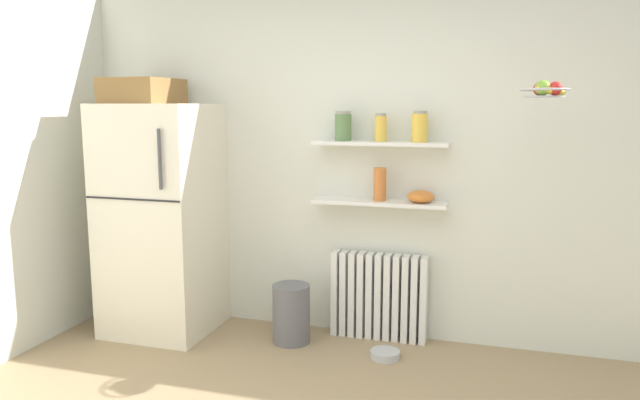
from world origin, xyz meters
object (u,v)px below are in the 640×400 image
object	(u,v)px
radiator	(379,296)
storage_jar_0	(343,126)
shelf_bowl	(421,197)
vase	(380,184)
storage_jar_2	(420,127)
pet_food_bowl	(385,354)
hanging_fruit_basket	(546,90)
storage_jar_1	(381,128)
refrigerator	(161,214)
trash_bin	(291,314)

from	to	relation	value
radiator	storage_jar_0	xyz separation A→B (m)	(-0.27, -0.03, 1.22)
shelf_bowl	storage_jar_0	bearing A→B (deg)	-180.00
radiator	vase	size ratio (longest dim) A/B	3.00
shelf_bowl	storage_jar_2	bearing A→B (deg)	180.00
pet_food_bowl	hanging_fruit_basket	distance (m)	1.96
radiator	storage_jar_1	xyz separation A→B (m)	(-0.00, -0.03, 1.21)
refrigerator	trash_bin	bearing A→B (deg)	1.25
storage_jar_1	storage_jar_2	distance (m)	0.27
storage_jar_1	trash_bin	size ratio (longest dim) A/B	0.46
storage_jar_2	shelf_bowl	distance (m)	0.47
refrigerator	vase	size ratio (longest dim) A/B	8.10
vase	shelf_bowl	size ratio (longest dim) A/B	1.24
vase	trash_bin	xyz separation A→B (m)	(-0.58, -0.22, -0.92)
storage_jar_1	pet_food_bowl	world-z (taller)	storage_jar_1
storage_jar_1	shelf_bowl	bearing A→B (deg)	0.00
storage_jar_1	vase	distance (m)	0.39
refrigerator	hanging_fruit_basket	bearing A→B (deg)	-2.46
shelf_bowl	radiator	bearing A→B (deg)	174.01
storage_jar_0	vase	xyz separation A→B (m)	(0.27, 0.00, -0.40)
storage_jar_1	trash_bin	world-z (taller)	storage_jar_1
storage_jar_2	pet_food_bowl	distance (m)	1.55
refrigerator	storage_jar_0	size ratio (longest dim) A/B	9.03
storage_jar_0	hanging_fruit_basket	world-z (taller)	hanging_fruit_basket
hanging_fruit_basket	radiator	bearing A→B (deg)	159.24
storage_jar_2	pet_food_bowl	world-z (taller)	storage_jar_2
refrigerator	radiator	bearing A→B (deg)	9.89
storage_jar_1	pet_food_bowl	bearing A→B (deg)	-69.53
storage_jar_2	hanging_fruit_basket	bearing A→B (deg)	-25.26
vase	trash_bin	distance (m)	1.11
refrigerator	storage_jar_1	world-z (taller)	refrigerator
radiator	hanging_fruit_basket	bearing A→B (deg)	-20.76
refrigerator	storage_jar_0	bearing A→B (deg)	10.57
storage_jar_2	vase	size ratio (longest dim) A/B	0.92
pet_food_bowl	hanging_fruit_basket	world-z (taller)	hanging_fruit_basket
storage_jar_0	storage_jar_2	xyz separation A→B (m)	(0.53, 0.00, 0.00)
refrigerator	hanging_fruit_basket	size ratio (longest dim) A/B	6.65
vase	trash_bin	bearing A→B (deg)	-158.85
radiator	storage_jar_1	distance (m)	1.21
shelf_bowl	pet_food_bowl	world-z (taller)	shelf_bowl
radiator	storage_jar_2	size ratio (longest dim) A/B	3.27
radiator	storage_jar_0	size ratio (longest dim) A/B	3.34
shelf_bowl	hanging_fruit_basket	bearing A→B (deg)	-25.86
storage_jar_1	storage_jar_2	xyz separation A→B (m)	(0.27, 0.00, 0.01)
refrigerator	trash_bin	xyz separation A→B (m)	(1.01, 0.02, -0.67)
trash_bin	pet_food_bowl	xyz separation A→B (m)	(0.70, -0.08, -0.18)
vase	refrigerator	bearing A→B (deg)	-171.17
trash_bin	pet_food_bowl	bearing A→B (deg)	-6.82
refrigerator	vase	distance (m)	1.63
radiator	storage_jar_2	bearing A→B (deg)	-6.45
vase	shelf_bowl	bearing A→B (deg)	0.00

